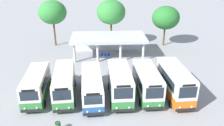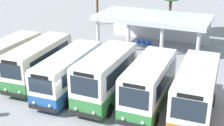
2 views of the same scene
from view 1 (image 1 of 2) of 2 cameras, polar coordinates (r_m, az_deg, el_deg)
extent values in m
plane|color=#939399|center=(24.07, -4.00, -12.29)|extent=(180.00, 180.00, 0.00)
cylinder|color=black|center=(25.64, -16.55, -9.67)|extent=(0.27, 0.91, 0.90)
cylinder|color=black|center=(26.11, -21.02, -9.68)|extent=(0.27, 0.91, 0.90)
cylinder|color=black|center=(29.15, -15.25, -5.27)|extent=(0.27, 0.91, 0.90)
cylinder|color=black|center=(29.57, -19.17, -5.36)|extent=(0.27, 0.91, 0.90)
cube|color=#337F3D|center=(27.37, -18.07, -6.58)|extent=(2.48, 6.78, 1.01)
cube|color=beige|center=(26.78, -18.41, -4.21)|extent=(2.48, 6.78, 1.54)
cube|color=beige|center=(26.42, -18.63, -2.61)|extent=(2.41, 6.57, 0.12)
cube|color=black|center=(24.76, -19.42, -11.16)|extent=(2.04, 0.20, 0.28)
cube|color=#1E2833|center=(23.93, -19.93, -7.75)|extent=(1.76, 0.14, 1.00)
cube|color=black|center=(23.63, -20.13, -6.50)|extent=(1.29, 0.11, 0.24)
cube|color=#1E2833|center=(26.63, -16.15, -3.95)|extent=(0.31, 5.34, 0.85)
cube|color=#1E2833|center=(27.10, -20.58, -4.07)|extent=(0.31, 5.34, 0.85)
sphere|color=#EAEACC|center=(24.47, -18.15, -10.55)|extent=(0.20, 0.20, 0.20)
sphere|color=#EAEACC|center=(24.76, -20.86, -10.54)|extent=(0.20, 0.20, 0.20)
cylinder|color=black|center=(25.02, -9.40, -9.81)|extent=(0.29, 0.91, 0.90)
cylinder|color=black|center=(25.21, -14.15, -9.99)|extent=(0.29, 0.91, 0.90)
cylinder|color=black|center=(28.83, -9.26, -5.04)|extent=(0.29, 0.91, 0.90)
cylinder|color=black|center=(28.99, -13.34, -5.23)|extent=(0.29, 0.91, 0.90)
cube|color=#337F3D|center=(26.75, -11.60, -6.54)|extent=(2.72, 7.27, 1.02)
cube|color=beige|center=(26.11, -11.84, -3.94)|extent=(2.72, 7.27, 1.69)
cube|color=beige|center=(25.71, -12.01, -2.15)|extent=(2.64, 7.05, 0.12)
cube|color=black|center=(23.91, -11.98, -11.57)|extent=(2.05, 0.26, 0.28)
cube|color=#1E2833|center=(22.99, -12.34, -7.85)|extent=(1.77, 0.19, 1.10)
cube|color=black|center=(22.65, -12.49, -6.39)|extent=(1.30, 0.15, 0.24)
cube|color=#1E2833|center=(26.10, -9.50, -3.63)|extent=(0.49, 5.68, 0.93)
cube|color=#1E2833|center=(26.29, -14.16, -3.86)|extent=(0.49, 5.68, 0.93)
sphere|color=#EAEACC|center=(23.69, -10.58, -10.89)|extent=(0.20, 0.20, 0.20)
sphere|color=#EAEACC|center=(23.80, -13.49, -10.99)|extent=(0.20, 0.20, 0.20)
cylinder|color=black|center=(24.31, -2.25, -10.56)|extent=(0.27, 0.91, 0.90)
cylinder|color=black|center=(24.28, -7.16, -10.80)|extent=(0.27, 0.91, 0.90)
cylinder|color=black|center=(28.29, -3.01, -5.32)|extent=(0.27, 0.91, 0.90)
cylinder|color=black|center=(28.27, -7.17, -5.51)|extent=(0.27, 0.91, 0.90)
cube|color=#23569E|center=(26.04, -4.94, -7.13)|extent=(2.60, 7.63, 0.91)
cube|color=white|center=(25.44, -5.04, -4.71)|extent=(2.60, 7.63, 1.58)
cube|color=white|center=(25.05, -5.10, -2.99)|extent=(2.53, 7.40, 0.12)
cube|color=black|center=(23.04, -4.55, -12.56)|extent=(2.04, 0.22, 0.28)
cube|color=#1E2833|center=(22.17, -4.69, -9.12)|extent=(1.76, 0.16, 1.03)
cube|color=black|center=(21.85, -4.74, -7.75)|extent=(1.29, 0.13, 0.24)
cube|color=#1E2833|center=(25.54, -2.66, -4.39)|extent=(0.41, 6.00, 0.87)
cube|color=#1E2833|center=(25.51, -7.44, -4.61)|extent=(0.41, 6.00, 0.87)
sphere|color=#EAEACC|center=(22.88, -3.07, -11.83)|extent=(0.20, 0.20, 0.20)
sphere|color=#EAEACC|center=(22.86, -6.09, -11.98)|extent=(0.20, 0.20, 0.20)
cylinder|color=black|center=(24.70, 4.99, -10.04)|extent=(0.24, 0.90, 0.90)
cylinder|color=black|center=(24.47, -0.17, -10.29)|extent=(0.24, 0.90, 0.90)
cylinder|color=black|center=(28.11, 3.71, -5.54)|extent=(0.24, 0.90, 0.90)
cylinder|color=black|center=(27.91, -0.78, -5.72)|extent=(0.24, 0.90, 0.90)
cube|color=#337F3D|center=(26.01, 1.93, -6.84)|extent=(2.43, 6.54, 1.10)
cube|color=silver|center=(25.29, 1.97, -3.91)|extent=(2.43, 6.54, 1.89)
cube|color=silver|center=(24.84, 2.01, -1.84)|extent=(2.35, 6.35, 0.12)
cube|color=black|center=(23.48, 2.79, -11.72)|extent=(2.18, 0.15, 0.28)
cube|color=#1E2833|center=(22.46, 2.87, -7.56)|extent=(1.88, 0.09, 1.23)
cube|color=black|center=(22.07, 2.91, -5.83)|extent=(1.38, 0.08, 0.24)
cube|color=#1E2833|center=(25.49, 4.50, -3.61)|extent=(0.15, 5.20, 1.04)
cube|color=#1E2833|center=(25.26, -0.62, -3.79)|extent=(0.15, 5.20, 1.04)
sphere|color=#EAEACC|center=(23.39, 4.36, -11.00)|extent=(0.20, 0.20, 0.20)
sphere|color=#EAEACC|center=(23.25, 1.23, -11.16)|extent=(0.20, 0.20, 0.20)
cylinder|color=black|center=(25.47, 11.90, -9.38)|extent=(0.25, 0.91, 0.90)
cylinder|color=black|center=(24.97, 7.17, -9.74)|extent=(0.25, 0.91, 0.90)
cylinder|color=black|center=(28.88, 9.65, -5.02)|extent=(0.25, 0.91, 0.90)
cylinder|color=black|center=(28.44, 5.50, -5.24)|extent=(0.25, 0.91, 0.90)
cube|color=#337F3D|center=(26.70, 8.55, -6.49)|extent=(2.43, 6.72, 0.91)
cube|color=silver|center=(26.04, 8.74, -3.81)|extent=(2.43, 6.72, 1.89)
cube|color=silver|center=(25.60, 8.87, -1.80)|extent=(2.35, 6.51, 0.12)
cube|color=black|center=(24.12, 10.31, -11.07)|extent=(2.11, 0.17, 0.28)
cube|color=#1E2833|center=(23.22, 10.60, -7.39)|extent=(1.82, 0.11, 1.23)
cube|color=black|center=(22.84, 10.74, -5.71)|extent=(1.33, 0.09, 0.24)
cube|color=#1E2833|center=(26.37, 11.02, -3.49)|extent=(0.21, 5.32, 1.04)
cube|color=#1E2833|center=(25.87, 6.32, -3.72)|extent=(0.21, 5.32, 1.04)
sphere|color=#EAEACC|center=(24.12, 11.78, -10.32)|extent=(0.20, 0.20, 0.20)
sphere|color=#EAEACC|center=(23.82, 8.92, -10.56)|extent=(0.20, 0.20, 0.20)
cylinder|color=black|center=(26.16, 18.82, -9.28)|extent=(0.27, 0.91, 0.90)
cylinder|color=black|center=(25.38, 14.42, -9.77)|extent=(0.27, 0.91, 0.90)
cylinder|color=black|center=(29.51, 15.54, -4.94)|extent=(0.27, 0.91, 0.90)
cylinder|color=black|center=(28.82, 11.61, -5.23)|extent=(0.27, 0.91, 0.90)
cube|color=orange|center=(27.18, 15.13, -6.27)|extent=(2.56, 6.97, 1.13)
cube|color=silver|center=(26.48, 15.47, -3.41)|extent=(2.56, 6.97, 1.90)
cube|color=silver|center=(26.06, 15.71, -1.43)|extent=(2.48, 6.76, 0.12)
cube|color=black|center=(24.70, 17.82, -11.02)|extent=(2.10, 0.21, 0.28)
cube|color=#1E2833|center=(23.71, 18.37, -6.97)|extent=(1.81, 0.14, 1.23)
cube|color=black|center=(23.34, 18.61, -5.32)|extent=(1.33, 0.12, 0.24)
cube|color=#1E2833|center=(26.95, 17.58, -3.07)|extent=(0.32, 5.49, 1.04)
cube|color=#1E2833|center=(26.18, 13.17, -3.37)|extent=(0.32, 5.49, 1.04)
sphere|color=#EAEACC|center=(24.78, 19.21, -10.24)|extent=(0.20, 0.20, 0.20)
sphere|color=#EAEACC|center=(24.31, 16.57, -10.57)|extent=(0.20, 0.20, 0.20)
cylinder|color=silver|center=(35.49, -9.33, 2.56)|extent=(0.36, 0.36, 3.20)
cylinder|color=silver|center=(35.28, -3.60, 2.70)|extent=(0.36, 0.36, 3.20)
cylinder|color=silver|center=(35.42, 2.15, 2.82)|extent=(0.36, 0.36, 3.20)
cylinder|color=silver|center=(35.90, 7.79, 2.90)|extent=(0.36, 0.36, 3.20)
cube|color=silver|center=(40.19, -1.04, 5.35)|extent=(11.43, 0.20, 3.20)
cube|color=silver|center=(37.12, -0.90, 6.57)|extent=(11.93, 6.08, 0.20)
cube|color=silver|center=(34.34, -0.69, 4.75)|extent=(11.93, 0.10, 0.28)
cylinder|color=slate|center=(36.90, -2.25, 1.38)|extent=(0.03, 0.03, 0.44)
cylinder|color=slate|center=(36.90, -2.79, 1.37)|extent=(0.03, 0.03, 0.44)
cylinder|color=slate|center=(37.22, -2.25, 1.58)|extent=(0.03, 0.03, 0.44)
cylinder|color=slate|center=(37.23, -2.79, 1.57)|extent=(0.03, 0.03, 0.44)
cube|color=#1E4CB2|center=(36.97, -2.52, 1.82)|extent=(0.45, 0.45, 0.04)
cube|color=#1E4CB2|center=(37.08, -2.53, 2.22)|extent=(0.44, 0.05, 0.40)
cylinder|color=slate|center=(36.89, -1.36, 1.39)|extent=(0.03, 0.03, 0.44)
cylinder|color=slate|center=(36.89, -1.91, 1.38)|extent=(0.03, 0.03, 0.44)
cylinder|color=slate|center=(37.22, -1.37, 1.59)|extent=(0.03, 0.03, 0.44)
cylinder|color=slate|center=(37.22, -1.91, 1.58)|extent=(0.03, 0.03, 0.44)
cube|color=#1E4CB2|center=(36.96, -1.64, 1.83)|extent=(0.45, 0.45, 0.04)
cube|color=#1E4CB2|center=(37.08, -1.65, 2.23)|extent=(0.44, 0.05, 0.40)
cylinder|color=slate|center=(36.93, -0.48, 1.42)|extent=(0.03, 0.03, 0.44)
cylinder|color=slate|center=(36.92, -1.03, 1.41)|extent=(0.03, 0.03, 0.44)
cylinder|color=slate|center=(37.25, -0.50, 1.62)|extent=(0.03, 0.03, 0.44)
cylinder|color=slate|center=(37.25, -1.04, 1.61)|extent=(0.03, 0.03, 0.44)
cube|color=#1E4CB2|center=(37.00, -0.77, 1.86)|extent=(0.45, 0.45, 0.04)
cube|color=#1E4CB2|center=(37.11, -0.78, 2.26)|extent=(0.44, 0.05, 0.40)
cylinder|color=brown|center=(41.85, -0.21, 6.99)|extent=(0.32, 0.32, 4.46)
ellipsoid|color=#338438|center=(40.89, -0.22, 12.53)|extent=(5.02, 5.02, 4.27)
cylinder|color=brown|center=(43.83, 12.79, 6.41)|extent=(0.32, 0.32, 3.35)
ellipsoid|color=#28722D|center=(42.97, 13.21, 10.89)|extent=(4.91, 4.91, 4.17)
cylinder|color=brown|center=(43.91, -14.04, 6.97)|extent=(0.32, 0.32, 4.30)
ellipsoid|color=#338438|center=(43.00, -14.57, 12.10)|extent=(4.96, 4.96, 4.22)
torus|color=black|center=(21.91, -13.35, -14.22)|extent=(0.49, 0.49, 0.06)
camera|label=2|loc=(12.08, 58.06, -4.63)|focal=48.56mm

